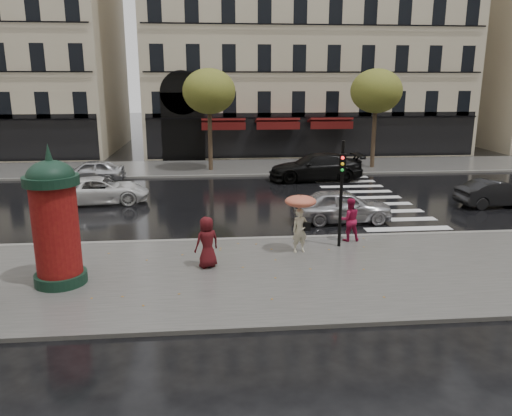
{
  "coord_description": "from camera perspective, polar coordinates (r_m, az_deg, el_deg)",
  "views": [
    {
      "loc": [
        -2.0,
        -14.89,
        5.93
      ],
      "look_at": [
        -0.49,
        1.5,
        1.68
      ],
      "focal_mm": 35.0,
      "sensor_mm": 36.0,
      "label": 1
    }
  ],
  "objects": [
    {
      "name": "car_darkgrey",
      "position": [
        26.59,
        25.89,
        1.54
      ],
      "size": [
        3.99,
        1.63,
        1.29
      ],
      "primitive_type": "imported",
      "rotation": [
        0.0,
        0.0,
        1.64
      ],
      "color": "black",
      "rests_on": "ground"
    },
    {
      "name": "far_sidewalk",
      "position": [
        34.45,
        -1.85,
        4.66
      ],
      "size": [
        90.0,
        6.0,
        0.12
      ],
      "primitive_type": "cube",
      "color": "#474744",
      "rests_on": "ground"
    },
    {
      "name": "car_silver",
      "position": [
        21.57,
        9.82,
        0.26
      ],
      "size": [
        4.19,
        1.69,
        1.43
      ],
      "primitive_type": "imported",
      "rotation": [
        0.0,
        0.0,
        1.57
      ],
      "color": "#ACABB0",
      "rests_on": "ground"
    },
    {
      "name": "tree_far_left",
      "position": [
        32.9,
        -5.39,
        13.09
      ],
      "size": [
        3.4,
        3.4,
        6.64
      ],
      "color": "#38281C",
      "rests_on": "ground"
    },
    {
      "name": "man_burgundy",
      "position": [
        15.86,
        -5.62,
        -3.9
      ],
      "size": [
        0.96,
        0.84,
        1.65
      ],
      "primitive_type": "imported",
      "rotation": [
        0.0,
        0.0,
        3.63
      ],
      "color": "#490E12",
      "rests_on": "near_sidewalk"
    },
    {
      "name": "bldg_far_corner",
      "position": [
        45.91,
        5.17,
        21.15
      ],
      "size": [
        26.0,
        14.0,
        22.9
      ],
      "color": "#B7A88C",
      "rests_on": "ground"
    },
    {
      "name": "car_far_silver",
      "position": [
        31.17,
        -18.37,
        4.02
      ],
      "size": [
        3.98,
        1.69,
        1.34
      ],
      "primitive_type": "imported",
      "rotation": [
        0.0,
        0.0,
        -1.54
      ],
      "color": "#B9BABF",
      "rests_on": "ground"
    },
    {
      "name": "woman_umbrella",
      "position": [
        17.07,
        5.09,
        -0.69
      ],
      "size": [
        1.07,
        1.07,
        2.07
      ],
      "color": "beige",
      "rests_on": "near_sidewalk"
    },
    {
      "name": "car_black",
      "position": [
        30.35,
        6.81,
        4.67
      ],
      "size": [
        5.67,
        2.47,
        1.63
      ],
      "primitive_type": "imported",
      "rotation": [
        0.0,
        0.0,
        -1.54
      ],
      "color": "black",
      "rests_on": "ground"
    },
    {
      "name": "near_sidewalk",
      "position": [
        15.67,
        2.48,
        -7.53
      ],
      "size": [
        90.0,
        7.0,
        0.12
      ],
      "primitive_type": "cube",
      "color": "#474744",
      "rests_on": "ground"
    },
    {
      "name": "traffic_light",
      "position": [
        17.58,
        9.75,
        2.74
      ],
      "size": [
        0.27,
        0.37,
        3.79
      ],
      "color": "black",
      "rests_on": "near_sidewalk"
    },
    {
      "name": "morris_column",
      "position": [
        15.31,
        -21.99,
        -1.11
      ],
      "size": [
        1.53,
        1.53,
        4.12
      ],
      "color": "black",
      "rests_on": "near_sidewalk"
    },
    {
      "name": "ground",
      "position": [
        16.15,
        2.24,
        -7.07
      ],
      "size": [
        160.0,
        160.0,
        0.0
      ],
      "primitive_type": "plane",
      "color": "black",
      "rests_on": "ground"
    },
    {
      "name": "near_kerb",
      "position": [
        18.93,
        1.07,
        -3.55
      ],
      "size": [
        90.0,
        0.25,
        0.14
      ],
      "primitive_type": "cube",
      "color": "slate",
      "rests_on": "ground"
    },
    {
      "name": "zebra_crossing",
      "position": [
        26.43,
        12.51,
        1.18
      ],
      "size": [
        3.6,
        11.75,
        0.01
      ],
      "primitive_type": "cube",
      "color": "silver",
      "rests_on": "ground"
    },
    {
      "name": "far_kerb",
      "position": [
        31.5,
        -1.52,
        3.75
      ],
      "size": [
        90.0,
        0.25,
        0.14
      ],
      "primitive_type": "cube",
      "color": "slate",
      "rests_on": "ground"
    },
    {
      "name": "woman_red",
      "position": [
        18.69,
        10.62,
        -1.3
      ],
      "size": [
        0.8,
        0.63,
        1.61
      ],
      "primitive_type": "imported",
      "rotation": [
        0.0,
        0.0,
        3.17
      ],
      "color": "#A4143D",
      "rests_on": "near_sidewalk"
    },
    {
      "name": "tree_far_right",
      "position": [
        34.69,
        13.59,
        12.83
      ],
      "size": [
        3.4,
        3.4,
        6.64
      ],
      "color": "#38281C",
      "rests_on": "ground"
    },
    {
      "name": "car_white",
      "position": [
        25.69,
        -17.34,
        1.95
      ],
      "size": [
        4.88,
        2.68,
        1.3
      ],
      "primitive_type": "imported",
      "rotation": [
        0.0,
        0.0,
        1.69
      ],
      "color": "silver",
      "rests_on": "ground"
    }
  ]
}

